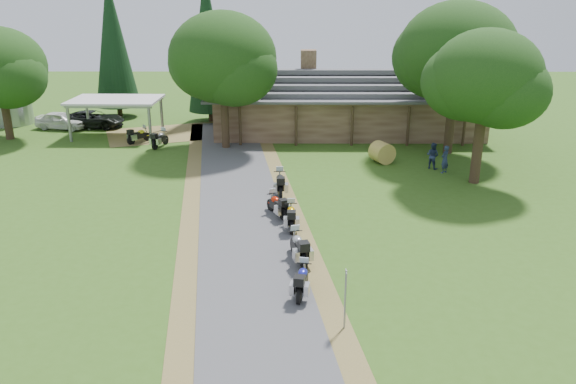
{
  "coord_description": "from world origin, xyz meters",
  "views": [
    {
      "loc": [
        1.6,
        -19.75,
        10.34
      ],
      "look_at": [
        1.49,
        4.9,
        1.6
      ],
      "focal_mm": 35.0,
      "sensor_mm": 36.0,
      "label": 1
    }
  ],
  "objects_px": {
    "carport": "(117,117)",
    "motorcycle_row_e": "(280,182)",
    "motorcycle_carport_b": "(160,138)",
    "hay_bale": "(382,153)",
    "silo": "(5,81)",
    "motorcycle_row_a": "(302,279)",
    "car_dark_suv": "(93,115)",
    "motorcycle_row_c": "(291,215)",
    "motorcycle_carport_a": "(139,135)",
    "motorcycle_row_d": "(277,204)",
    "car_white_sedan": "(61,118)",
    "motorcycle_row_b": "(299,246)",
    "lodge": "(347,100)"
  },
  "relations": [
    {
      "from": "carport",
      "to": "motorcycle_carport_a",
      "type": "xyz_separation_m",
      "value": [
        2.14,
        -2.13,
        -0.81
      ]
    },
    {
      "from": "motorcycle_carport_b",
      "to": "car_dark_suv",
      "type": "bearing_deg",
      "value": 65.56
    },
    {
      "from": "carport",
      "to": "hay_bale",
      "type": "bearing_deg",
      "value": -19.74
    },
    {
      "from": "motorcycle_carport_b",
      "to": "hay_bale",
      "type": "bearing_deg",
      "value": -86.64
    },
    {
      "from": "silo",
      "to": "car_dark_suv",
      "type": "distance_m",
      "value": 7.87
    },
    {
      "from": "silo",
      "to": "motorcycle_row_c",
      "type": "distance_m",
      "value": 32.33
    },
    {
      "from": "motorcycle_row_b",
      "to": "motorcycle_carport_b",
      "type": "xyz_separation_m",
      "value": [
        -9.61,
        18.04,
        -0.03
      ]
    },
    {
      "from": "silo",
      "to": "motorcycle_row_c",
      "type": "bearing_deg",
      "value": -43.29
    },
    {
      "from": "motorcycle_row_d",
      "to": "hay_bale",
      "type": "xyz_separation_m",
      "value": [
        6.57,
        9.26,
        0.05
      ]
    },
    {
      "from": "motorcycle_row_a",
      "to": "motorcycle_row_b",
      "type": "bearing_deg",
      "value": 11.48
    },
    {
      "from": "motorcycle_carport_a",
      "to": "motorcycle_carport_b",
      "type": "height_order",
      "value": "motorcycle_carport_b"
    },
    {
      "from": "lodge",
      "to": "motorcycle_row_d",
      "type": "xyz_separation_m",
      "value": [
        -5.06,
        -18.1,
        -1.83
      ]
    },
    {
      "from": "motorcycle_row_c",
      "to": "motorcycle_row_e",
      "type": "xyz_separation_m",
      "value": [
        -0.6,
        4.62,
        0.07
      ]
    },
    {
      "from": "lodge",
      "to": "car_white_sedan",
      "type": "distance_m",
      "value": 22.91
    },
    {
      "from": "car_white_sedan",
      "to": "motorcycle_carport_b",
      "type": "distance_m",
      "value": 10.74
    },
    {
      "from": "car_white_sedan",
      "to": "motorcycle_row_b",
      "type": "xyz_separation_m",
      "value": [
        18.79,
        -23.63,
        -0.21
      ]
    },
    {
      "from": "motorcycle_carport_b",
      "to": "hay_bale",
      "type": "height_order",
      "value": "hay_bale"
    },
    {
      "from": "motorcycle_row_a",
      "to": "hay_bale",
      "type": "bearing_deg",
      "value": -8.47
    },
    {
      "from": "motorcycle_row_e",
      "to": "motorcycle_row_d",
      "type": "bearing_deg",
      "value": 174.68
    },
    {
      "from": "motorcycle_row_c",
      "to": "motorcycle_carport_b",
      "type": "relative_size",
      "value": 0.98
    },
    {
      "from": "car_dark_suv",
      "to": "motorcycle_row_a",
      "type": "distance_m",
      "value": 31.49
    },
    {
      "from": "carport",
      "to": "motorcycle_row_e",
      "type": "relative_size",
      "value": 3.24
    },
    {
      "from": "motorcycle_row_c",
      "to": "lodge",
      "type": "bearing_deg",
      "value": -13.49
    },
    {
      "from": "motorcycle_row_c",
      "to": "motorcycle_row_d",
      "type": "bearing_deg",
      "value": 24.1
    },
    {
      "from": "motorcycle_carport_a",
      "to": "car_dark_suv",
      "type": "bearing_deg",
      "value": 86.79
    },
    {
      "from": "silo",
      "to": "motorcycle_row_a",
      "type": "height_order",
      "value": "silo"
    },
    {
      "from": "motorcycle_row_c",
      "to": "car_white_sedan",
      "type": "bearing_deg",
      "value": 41.55
    },
    {
      "from": "car_dark_suv",
      "to": "motorcycle_row_b",
      "type": "xyz_separation_m",
      "value": [
        16.41,
        -24.16,
        -0.36
      ]
    },
    {
      "from": "car_dark_suv",
      "to": "hay_bale",
      "type": "bearing_deg",
      "value": -111.83
    },
    {
      "from": "motorcycle_row_c",
      "to": "motorcycle_carport_a",
      "type": "bearing_deg",
      "value": 34.19
    },
    {
      "from": "silo",
      "to": "motorcycle_row_c",
      "type": "height_order",
      "value": "silo"
    },
    {
      "from": "lodge",
      "to": "hay_bale",
      "type": "height_order",
      "value": "lodge"
    },
    {
      "from": "silo",
      "to": "motorcycle_row_d",
      "type": "distance_m",
      "value": 30.81
    },
    {
      "from": "carport",
      "to": "hay_bale",
      "type": "distance_m",
      "value": 20.43
    },
    {
      "from": "car_white_sedan",
      "to": "car_dark_suv",
      "type": "distance_m",
      "value": 2.45
    },
    {
      "from": "hay_bale",
      "to": "carport",
      "type": "bearing_deg",
      "value": 159.45
    },
    {
      "from": "silo",
      "to": "hay_bale",
      "type": "height_order",
      "value": "silo"
    },
    {
      "from": "car_white_sedan",
      "to": "hay_bale",
      "type": "height_order",
      "value": "car_white_sedan"
    },
    {
      "from": "car_white_sedan",
      "to": "motorcycle_row_c",
      "type": "relative_size",
      "value": 2.87
    },
    {
      "from": "carport",
      "to": "silo",
      "type": "bearing_deg",
      "value": 158.6
    },
    {
      "from": "lodge",
      "to": "silo",
      "type": "distance_m",
      "value": 27.93
    },
    {
      "from": "carport",
      "to": "motorcycle_row_e",
      "type": "height_order",
      "value": "carport"
    },
    {
      "from": "lodge",
      "to": "car_white_sedan",
      "type": "xyz_separation_m",
      "value": [
        -22.85,
        0.58,
        -1.57
      ]
    },
    {
      "from": "lodge",
      "to": "motorcycle_row_a",
      "type": "height_order",
      "value": "lodge"
    },
    {
      "from": "silo",
      "to": "motorcycle_row_d",
      "type": "height_order",
      "value": "silo"
    },
    {
      "from": "lodge",
      "to": "motorcycle_carport_a",
      "type": "height_order",
      "value": "lodge"
    },
    {
      "from": "silo",
      "to": "motorcycle_row_d",
      "type": "xyz_separation_m",
      "value": [
        22.74,
        -20.58,
        -2.92
      ]
    },
    {
      "from": "motorcycle_row_b",
      "to": "motorcycle_carport_a",
      "type": "distance_m",
      "value": 22.36
    },
    {
      "from": "car_dark_suv",
      "to": "motorcycle_row_e",
      "type": "height_order",
      "value": "car_dark_suv"
    },
    {
      "from": "car_dark_suv",
      "to": "motorcycle_row_d",
      "type": "xyz_separation_m",
      "value": [
        15.41,
        -19.22,
        -0.41
      ]
    }
  ]
}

